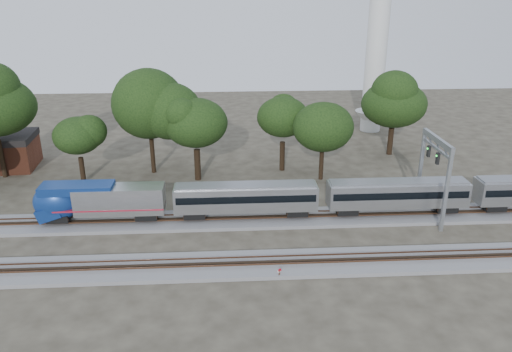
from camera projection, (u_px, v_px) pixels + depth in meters
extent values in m
plane|color=#383328|center=(205.00, 248.00, 51.58)|extent=(160.00, 160.00, 0.00)
cube|color=slate|center=(207.00, 220.00, 57.09)|extent=(160.00, 5.00, 0.40)
cube|color=brown|center=(207.00, 219.00, 56.26)|extent=(160.00, 0.08, 0.15)
cube|color=brown|center=(207.00, 214.00, 57.60)|extent=(160.00, 0.08, 0.15)
cube|color=slate|center=(204.00, 266.00, 47.78)|extent=(160.00, 5.00, 0.40)
cube|color=brown|center=(203.00, 266.00, 46.95)|extent=(160.00, 0.08, 0.15)
cube|color=brown|center=(204.00, 258.00, 48.29)|extent=(160.00, 0.08, 0.15)
cube|color=#B9BCC1|center=(120.00, 199.00, 55.52)|extent=(9.82, 2.78, 3.06)
ellipsoid|color=navy|center=(56.00, 203.00, 55.21)|extent=(5.00, 2.89, 4.26)
cube|color=navy|center=(77.00, 188.00, 54.75)|extent=(7.87, 2.72, 0.93)
cube|color=black|center=(59.00, 195.00, 54.90)|extent=(0.41, 2.13, 1.21)
cube|color=maroon|center=(111.00, 206.00, 55.74)|extent=(12.04, 2.82, 0.17)
cube|color=black|center=(59.00, 217.00, 55.83)|extent=(2.41, 2.04, 0.83)
cube|color=black|center=(147.00, 214.00, 56.37)|extent=(2.41, 2.04, 0.83)
cube|color=#B9BCC1|center=(246.00, 197.00, 56.35)|extent=(16.11, 2.78, 2.78)
cube|color=black|center=(246.00, 195.00, 56.25)|extent=(15.56, 2.83, 0.83)
cube|color=gray|center=(246.00, 186.00, 55.83)|extent=(15.74, 2.22, 0.32)
cube|color=black|center=(195.00, 213.00, 56.68)|extent=(2.41, 2.04, 0.83)
cube|color=black|center=(297.00, 210.00, 57.33)|extent=(2.41, 2.04, 0.83)
cube|color=#B9BCC1|center=(397.00, 194.00, 57.33)|extent=(16.11, 2.78, 2.78)
cube|color=black|center=(398.00, 191.00, 57.23)|extent=(15.56, 2.83, 0.83)
cube|color=gray|center=(399.00, 182.00, 56.81)|extent=(15.74, 2.22, 0.32)
cube|color=black|center=(346.00, 209.00, 57.65)|extent=(2.41, 2.04, 0.83)
cube|color=black|center=(445.00, 207.00, 58.31)|extent=(2.41, 2.04, 0.83)
cube|color=black|center=(493.00, 205.00, 58.63)|extent=(2.41, 2.04, 0.83)
cylinder|color=#512D19|center=(280.00, 274.00, 45.99)|extent=(0.06, 0.06, 0.95)
cylinder|color=#A80C19|center=(280.00, 270.00, 45.84)|extent=(0.32, 0.16, 0.34)
cylinder|color=#512D19|center=(279.00, 275.00, 46.02)|extent=(0.05, 0.05, 0.82)
cylinder|color=silver|center=(279.00, 271.00, 45.89)|extent=(0.29, 0.03, 0.29)
cube|color=#512D19|center=(276.00, 271.00, 47.10)|extent=(0.53, 0.35, 0.30)
cylinder|color=silver|center=(376.00, 60.00, 88.40)|extent=(3.66, 3.66, 25.60)
cone|color=silver|center=(370.00, 121.00, 92.36)|extent=(5.85, 5.85, 3.66)
cube|color=gray|center=(446.00, 191.00, 53.39)|extent=(0.37, 0.37, 9.63)
cube|color=gray|center=(421.00, 167.00, 60.36)|extent=(0.37, 0.37, 9.63)
cube|color=gray|center=(438.00, 140.00, 55.26)|extent=(0.43, 7.92, 0.64)
cube|color=gray|center=(437.00, 148.00, 55.61)|extent=(0.27, 7.92, 0.27)
cube|color=black|center=(438.00, 159.00, 54.66)|extent=(0.27, 0.54, 1.28)
cube|color=black|center=(429.00, 151.00, 57.05)|extent=(0.27, 0.54, 1.28)
cylinder|color=black|center=(2.00, 159.00, 69.54)|extent=(0.70, 0.70, 5.46)
cylinder|color=black|center=(82.00, 170.00, 67.95)|extent=(0.70, 0.70, 3.61)
ellipsoid|color=black|center=(78.00, 135.00, 66.19)|extent=(6.80, 6.80, 5.78)
cylinder|color=black|center=(153.00, 154.00, 71.27)|extent=(0.70, 0.70, 5.44)
ellipsoid|color=black|center=(149.00, 104.00, 68.61)|extent=(10.26, 10.26, 8.72)
cylinder|color=black|center=(198.00, 165.00, 68.82)|extent=(0.70, 0.70, 4.38)
ellipsoid|color=black|center=(196.00, 123.00, 66.68)|extent=(8.27, 8.27, 7.03)
cylinder|color=black|center=(282.00, 156.00, 72.37)|extent=(0.70, 0.70, 4.29)
ellipsoid|color=black|center=(283.00, 117.00, 70.27)|extent=(8.08, 8.08, 6.87)
cylinder|color=black|center=(321.00, 165.00, 69.04)|extent=(0.70, 0.70, 4.04)
ellipsoid|color=black|center=(323.00, 127.00, 67.06)|extent=(7.63, 7.63, 6.48)
cylinder|color=black|center=(390.00, 141.00, 79.13)|extent=(0.70, 0.70, 4.38)
ellipsoid|color=black|center=(394.00, 104.00, 76.99)|extent=(8.26, 8.26, 7.02)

